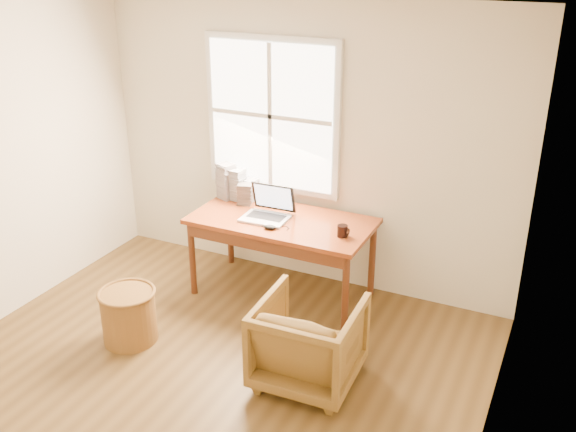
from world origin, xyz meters
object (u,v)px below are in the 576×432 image
(desk, at_px, (282,221))
(wicker_stool, at_px, (129,316))
(armchair, at_px, (309,342))
(laptop, at_px, (265,206))
(cd_stack_a, at_px, (236,184))
(coffee_mug, at_px, (342,231))

(desk, height_order, wicker_stool, desk)
(armchair, relative_size, laptop, 1.96)
(armchair, distance_m, laptop, 1.41)
(desk, relative_size, wicker_stool, 3.67)
(cd_stack_a, bearing_deg, armchair, -44.39)
(armchair, relative_size, wicker_stool, 1.68)
(desk, distance_m, coffee_mug, 0.62)
(wicker_stool, xyz_separation_m, laptop, (0.66, 1.12, 0.67))
(armchair, bearing_deg, wicker_stool, 3.30)
(armchair, height_order, laptop, laptop)
(wicker_stool, relative_size, laptop, 1.17)
(wicker_stool, bearing_deg, cd_stack_a, 82.19)
(desk, xyz_separation_m, laptop, (-0.13, -0.08, 0.15))
(desk, bearing_deg, laptop, -148.05)
(wicker_stool, height_order, laptop, laptop)
(armchair, relative_size, coffee_mug, 7.42)
(wicker_stool, height_order, coffee_mug, coffee_mug)
(laptop, bearing_deg, coffee_mug, -4.15)
(wicker_stool, distance_m, cd_stack_a, 1.61)
(coffee_mug, xyz_separation_m, cd_stack_a, (-1.20, 0.35, 0.10))
(coffee_mug, relative_size, cd_stack_a, 0.32)
(desk, xyz_separation_m, armchair, (0.73, -1.05, -0.40))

